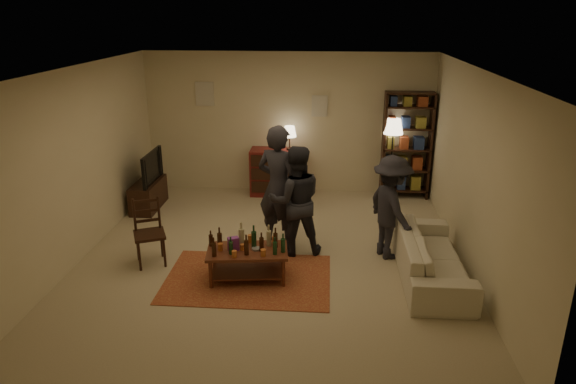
# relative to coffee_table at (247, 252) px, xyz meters

# --- Properties ---
(floor) EXTENTS (6.00, 6.00, 0.00)m
(floor) POSITION_rel_coffee_table_xyz_m (0.25, 0.66, -0.39)
(floor) COLOR #C6B793
(floor) RESTS_ON ground
(room_shell) EXTENTS (6.00, 6.00, 6.00)m
(room_shell) POSITION_rel_coffee_table_xyz_m (-0.40, 3.64, 1.42)
(room_shell) COLOR beige
(room_shell) RESTS_ON ground
(rug) EXTENTS (2.20, 1.50, 0.01)m
(rug) POSITION_rel_coffee_table_xyz_m (0.00, -0.00, -0.39)
(rug) COLOR maroon
(rug) RESTS_ON ground
(coffee_table) EXTENTS (1.12, 0.70, 0.77)m
(coffee_table) POSITION_rel_coffee_table_xyz_m (0.00, 0.00, 0.00)
(coffee_table) COLOR brown
(coffee_table) RESTS_ON ground
(dining_chair) EXTENTS (0.55, 0.55, 0.96)m
(dining_chair) POSITION_rel_coffee_table_xyz_m (-1.46, 0.39, 0.11)
(dining_chair) COLOR #321910
(dining_chair) RESTS_ON ground
(tv_stand) EXTENTS (0.40, 1.00, 1.06)m
(tv_stand) POSITION_rel_coffee_table_xyz_m (-2.19, 2.46, -0.01)
(tv_stand) COLOR #321910
(tv_stand) RESTS_ON ground
(dresser) EXTENTS (1.00, 0.50, 1.36)m
(dresser) POSITION_rel_coffee_table_xyz_m (0.06, 3.37, 0.08)
(dresser) COLOR maroon
(dresser) RESTS_ON ground
(bookshelf) EXTENTS (0.90, 0.34, 2.02)m
(bookshelf) POSITION_rel_coffee_table_xyz_m (2.50, 3.44, 0.64)
(bookshelf) COLOR #321910
(bookshelf) RESTS_ON ground
(floor_lamp) EXTENTS (0.36, 0.36, 1.55)m
(floor_lamp) POSITION_rel_coffee_table_xyz_m (2.22, 3.31, 0.91)
(floor_lamp) COLOR black
(floor_lamp) RESTS_ON ground
(sofa) EXTENTS (0.81, 2.08, 0.61)m
(sofa) POSITION_rel_coffee_table_xyz_m (2.45, 0.26, -0.09)
(sofa) COLOR beige
(sofa) RESTS_ON ground
(person_left) EXTENTS (0.81, 0.69, 1.88)m
(person_left) POSITION_rel_coffee_table_xyz_m (0.32, 1.09, 0.54)
(person_left) COLOR #28272F
(person_left) RESTS_ON ground
(person_right) EXTENTS (0.90, 0.77, 1.64)m
(person_right) POSITION_rel_coffee_table_xyz_m (0.58, 0.86, 0.42)
(person_right) COLOR #24252C
(person_right) RESTS_ON ground
(person_by_sofa) EXTENTS (0.92, 1.13, 1.52)m
(person_by_sofa) POSITION_rel_coffee_table_xyz_m (1.95, 0.85, 0.37)
(person_by_sofa) COLOR #25232B
(person_by_sofa) RESTS_ON ground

